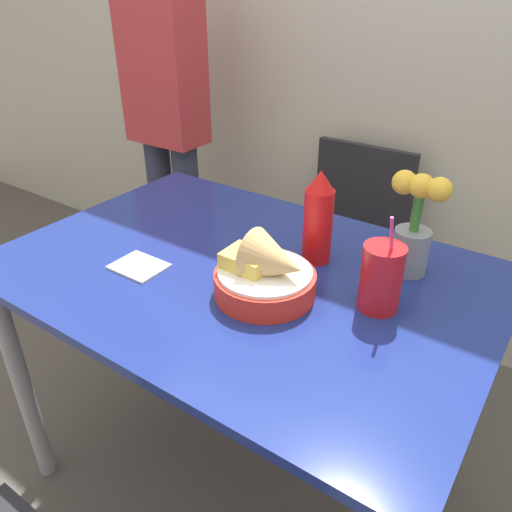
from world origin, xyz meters
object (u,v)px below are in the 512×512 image
(drink_cup, at_px, (381,280))
(flower_vase, at_px, (415,226))
(ketchup_bottle, at_px, (318,218))
(chair_far_window, at_px, (349,233))
(food_basket, at_px, (268,274))
(person_standing, at_px, (166,105))

(drink_cup, bearing_deg, flower_vase, 89.83)
(ketchup_bottle, bearing_deg, chair_far_window, 106.83)
(chair_far_window, bearing_deg, food_basket, -77.47)
(ketchup_bottle, height_order, flower_vase, flower_vase)
(ketchup_bottle, distance_m, flower_vase, 0.22)
(drink_cup, relative_size, flower_vase, 0.93)
(chair_far_window, distance_m, ketchup_bottle, 0.82)
(ketchup_bottle, relative_size, flower_vase, 0.95)
(drink_cup, xyz_separation_m, person_standing, (-1.19, 0.62, 0.09))
(person_standing, bearing_deg, chair_far_window, 13.28)
(food_basket, relative_size, person_standing, 0.14)
(ketchup_bottle, bearing_deg, flower_vase, 19.86)
(drink_cup, distance_m, flower_vase, 0.19)
(food_basket, bearing_deg, chair_far_window, 102.53)
(drink_cup, height_order, person_standing, person_standing)
(ketchup_bottle, xyz_separation_m, flower_vase, (0.21, 0.08, 0.01))
(chair_far_window, xyz_separation_m, flower_vase, (0.42, -0.62, 0.40))
(food_basket, distance_m, person_standing, 1.21)
(food_basket, relative_size, drink_cup, 0.99)
(food_basket, bearing_deg, drink_cup, 24.24)
(ketchup_bottle, bearing_deg, drink_cup, -26.80)
(drink_cup, xyz_separation_m, flower_vase, (0.00, 0.18, 0.05))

